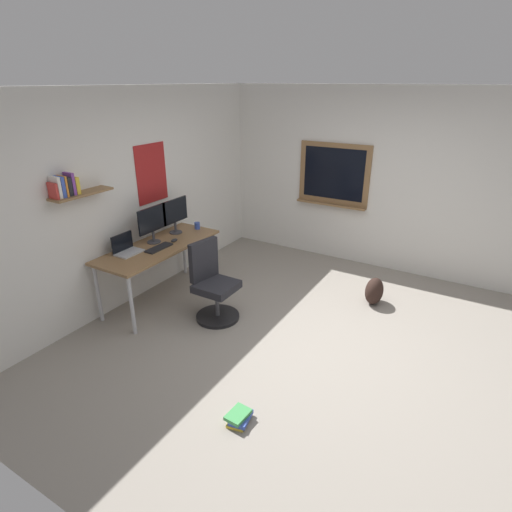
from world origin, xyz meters
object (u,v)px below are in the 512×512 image
(monitor_primary, at_px, (152,222))
(coffee_mug, at_px, (197,226))
(monitor_secondary, at_px, (175,214))
(office_chair, at_px, (213,286))
(backpack, at_px, (374,291))
(book_stack_on_floor, at_px, (239,417))
(keyboard, at_px, (159,248))
(computer_mouse, at_px, (174,240))
(laptop, at_px, (126,248))
(desk, at_px, (159,250))

(monitor_primary, height_order, coffee_mug, monitor_primary)
(monitor_secondary, bearing_deg, office_chair, -116.78)
(monitor_primary, relative_size, monitor_secondary, 1.00)
(backpack, xyz_separation_m, book_stack_on_floor, (-2.57, 0.39, -0.13))
(office_chair, height_order, keyboard, office_chair)
(computer_mouse, distance_m, book_stack_on_floor, 2.53)
(office_chair, height_order, monitor_primary, monitor_primary)
(computer_mouse, relative_size, backpack, 0.30)
(office_chair, distance_m, keyboard, 0.83)
(coffee_mug, distance_m, book_stack_on_floor, 2.91)
(office_chair, distance_m, monitor_primary, 1.12)
(monitor_secondary, bearing_deg, book_stack_on_floor, -129.38)
(laptop, height_order, computer_mouse, laptop)
(laptop, bearing_deg, monitor_secondary, -3.32)
(keyboard, bearing_deg, book_stack_on_floor, -121.83)
(laptop, distance_m, monitor_primary, 0.47)
(backpack, bearing_deg, book_stack_on_floor, 171.34)
(laptop, bearing_deg, keyboard, -39.38)
(computer_mouse, bearing_deg, keyboard, 180.00)
(backpack, distance_m, book_stack_on_floor, 2.60)
(desk, xyz_separation_m, keyboard, (-0.08, -0.08, 0.08))
(computer_mouse, bearing_deg, backpack, -64.66)
(desk, height_order, coffee_mug, coffee_mug)
(monitor_primary, xyz_separation_m, book_stack_on_floor, (-1.32, -2.11, -0.98))
(monitor_primary, distance_m, coffee_mug, 0.74)
(monitor_primary, bearing_deg, laptop, 173.38)
(monitor_primary, height_order, monitor_secondary, same)
(monitor_secondary, relative_size, book_stack_on_floor, 1.92)
(keyboard, bearing_deg, backpack, -59.26)
(desk, xyz_separation_m, laptop, (-0.37, 0.16, 0.12))
(laptop, height_order, keyboard, laptop)
(office_chair, bearing_deg, desk, 89.13)
(office_chair, relative_size, book_stack_on_floor, 3.94)
(book_stack_on_floor, bearing_deg, office_chair, 43.07)
(monitor_primary, bearing_deg, backpack, -63.46)
(keyboard, bearing_deg, computer_mouse, -0.00)
(office_chair, bearing_deg, monitor_primary, 86.68)
(office_chair, height_order, book_stack_on_floor, office_chair)
(desk, height_order, monitor_secondary, monitor_secondary)
(computer_mouse, bearing_deg, office_chair, -105.80)
(desk, xyz_separation_m, book_stack_on_floor, (-1.27, -2.00, -0.64))
(coffee_mug, bearing_deg, monitor_primary, 168.48)
(monitor_primary, relative_size, coffee_mug, 5.04)
(coffee_mug, xyz_separation_m, book_stack_on_floor, (-2.01, -1.97, -0.76))
(monitor_primary, relative_size, backpack, 1.32)
(computer_mouse, distance_m, backpack, 2.63)
(monitor_secondary, bearing_deg, laptop, 176.68)
(keyboard, height_order, coffee_mug, coffee_mug)
(office_chair, height_order, laptop, laptop)
(book_stack_on_floor, bearing_deg, laptop, 67.35)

